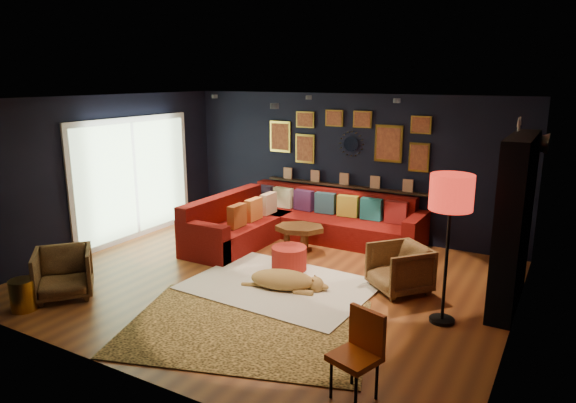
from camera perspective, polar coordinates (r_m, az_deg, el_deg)
The scene contains 20 objects.
floor at distance 7.56m, azimuth -2.16°, elevation -8.78°, with size 6.50×6.50×0.00m, color brown.
room_walls at distance 7.10m, azimuth -2.28°, elevation 3.19°, with size 6.50×6.50×6.50m.
sectional at distance 9.22m, azimuth 0.50°, elevation -2.46°, with size 3.41×2.69×0.86m.
ledge at distance 9.57m, azimuth 6.28°, elevation 1.75°, with size 3.20×0.12×0.04m, color black.
gallery_wall at distance 9.47m, azimuth 6.43°, elevation 7.06°, with size 3.15×0.04×1.02m.
sunburst_mirror at distance 9.44m, azimuth 7.06°, elevation 6.36°, with size 0.47×0.16×0.47m.
fireplace at distance 7.10m, azimuth 23.71°, elevation -2.72°, with size 0.31×1.60×2.20m.
deer_head at distance 7.39m, azimuth 25.27°, elevation 5.90°, with size 0.50×0.28×0.45m.
sliding_door at distance 9.67m, azimuth -16.70°, elevation 2.46°, with size 0.06×2.80×2.20m.
ceiling_spots at distance 7.68m, azimuth 0.87°, elevation 11.25°, with size 3.30×2.50×0.06m.
shag_rug at distance 7.34m, azimuth -0.87°, elevation -9.33°, with size 2.50×1.82×0.03m, color silver.
leopard_rug at distance 6.25m, azimuth -4.62°, elevation -13.77°, with size 2.81×2.01×0.02m, color tan.
coffee_table at distance 8.62m, azimuth 1.29°, elevation -3.27°, with size 1.00×0.87×0.42m.
pouf at distance 7.83m, azimuth 0.13°, elevation -6.30°, with size 0.54×0.54×0.35m, color maroon.
armchair_left at distance 7.54m, azimuth -23.69°, elevation -7.07°, with size 0.71×0.66×0.73m, color #A7723E.
armchair_right at distance 7.24m, azimuth 12.29°, elevation -7.04°, with size 0.70×0.66×0.72m, color #A7723E.
gold_stool at distance 7.40m, azimuth -27.35°, elevation -9.20°, with size 0.32×0.32×0.40m, color gold.
orange_chair at distance 4.89m, azimuth 7.99°, elevation -15.78°, with size 0.49×0.49×0.83m.
floor_lamp at distance 6.14m, azimuth 17.67°, elevation 0.34°, with size 0.50×0.50×1.81m.
dog at distance 7.15m, azimuth -0.62°, elevation -8.29°, with size 1.23×0.60×0.39m, color #A57E40, non-canonical shape.
Camera 1 is at (3.70, -5.92, 2.89)m, focal length 32.00 mm.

